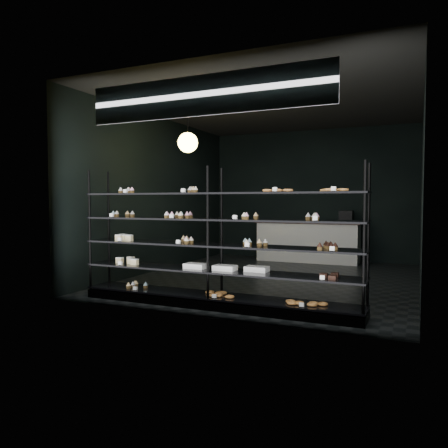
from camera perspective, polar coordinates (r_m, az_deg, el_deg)
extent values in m
cube|color=black|center=(8.30, 6.52, -7.02)|extent=(5.00, 6.00, 0.01)
cube|color=black|center=(8.36, 6.65, 15.05)|extent=(5.00, 6.00, 0.01)
cube|color=black|center=(11.07, 11.27, 3.73)|extent=(5.00, 0.01, 3.20)
cube|color=black|center=(5.39, -3.08, 4.62)|extent=(5.00, 0.01, 3.20)
cube|color=black|center=(9.24, -8.40, 3.92)|extent=(0.01, 6.00, 3.20)
cube|color=black|center=(7.80, 24.43, 3.86)|extent=(0.01, 6.00, 3.20)
cube|color=black|center=(6.07, -1.18, -10.20)|extent=(4.00, 0.50, 0.12)
cylinder|color=black|center=(6.83, -17.12, -1.01)|extent=(0.04, 0.04, 1.85)
cylinder|color=black|center=(7.17, -14.81, -0.80)|extent=(0.04, 0.04, 1.85)
cylinder|color=black|center=(5.73, -2.13, -1.63)|extent=(0.04, 0.04, 1.85)
cylinder|color=black|center=(6.13, -0.31, -1.32)|extent=(0.04, 0.04, 1.85)
cylinder|color=black|center=(5.18, 17.85, -2.27)|extent=(0.04, 0.04, 1.85)
cylinder|color=black|center=(5.61, 18.34, -1.87)|extent=(0.04, 0.04, 1.85)
cube|color=black|center=(6.05, -1.18, -9.37)|extent=(4.00, 0.50, 0.03)
cube|color=black|center=(5.99, -1.19, -6.10)|extent=(4.00, 0.50, 0.02)
cube|color=black|center=(5.94, -1.19, -2.77)|extent=(4.00, 0.50, 0.02)
cube|color=black|center=(5.92, -1.19, 0.61)|extent=(4.00, 0.50, 0.02)
cube|color=black|center=(5.91, -1.20, 4.00)|extent=(4.00, 0.50, 0.02)
cube|color=white|center=(6.46, -12.82, 4.17)|extent=(0.06, 0.04, 0.06)
cube|color=white|center=(5.91, -4.98, 4.35)|extent=(0.06, 0.04, 0.06)
cube|color=white|center=(5.43, 6.19, 4.46)|extent=(0.05, 0.04, 0.06)
cube|color=white|center=(5.26, 13.65, 4.45)|extent=(0.06, 0.04, 0.06)
cube|color=white|center=(6.59, -14.21, 1.08)|extent=(0.06, 0.04, 0.06)
cube|color=white|center=(6.03, -6.84, 0.99)|extent=(0.05, 0.04, 0.06)
cube|color=white|center=(5.59, 1.86, 0.85)|extent=(0.06, 0.04, 0.06)
cube|color=white|center=(5.30, 11.49, 0.67)|extent=(0.06, 0.04, 0.06)
cube|color=white|center=(6.54, -13.37, -1.99)|extent=(0.06, 0.04, 0.06)
cube|color=white|center=(6.00, -5.94, -2.37)|extent=(0.05, 0.04, 0.06)
cube|color=white|center=(5.57, 2.86, -2.77)|extent=(0.06, 0.04, 0.06)
cube|color=white|center=(5.28, 13.62, -3.17)|extent=(0.06, 0.04, 0.06)
cube|color=white|center=(6.57, -13.31, -5.04)|extent=(0.06, 0.04, 0.06)
cube|color=white|center=(5.35, 12.72, -6.87)|extent=(0.06, 0.04, 0.06)
cube|color=white|center=(6.49, -11.61, -8.25)|extent=(0.06, 0.04, 0.06)
cube|color=white|center=(5.86, -1.43, -9.41)|extent=(0.05, 0.04, 0.06)
cube|color=white|center=(5.47, 10.20, -10.37)|extent=(0.06, 0.04, 0.06)
cube|color=#0B1138|center=(5.62, -2.73, 16.41)|extent=(3.20, 0.04, 0.45)
cube|color=white|center=(5.60, -2.82, 16.45)|extent=(3.30, 0.02, 0.50)
cylinder|color=black|center=(7.69, -4.77, 13.88)|extent=(0.01, 0.01, 0.56)
sphere|color=#FFD659|center=(7.62, -4.76, 10.55)|extent=(0.34, 0.34, 0.34)
cube|color=silver|center=(10.62, 10.88, -2.39)|extent=(2.37, 0.60, 0.92)
cube|color=black|center=(10.59, 10.91, 0.25)|extent=(2.46, 0.65, 0.06)
cube|color=black|center=(10.41, 15.68, 1.01)|extent=(0.30, 0.30, 0.25)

